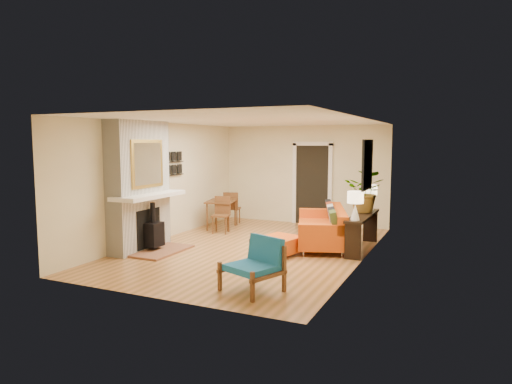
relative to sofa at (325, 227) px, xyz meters
The scene contains 10 objects.
room_shell 2.01m from the sofa, 111.45° to the left, with size 6.50×6.50×6.50m.
fireplace 3.90m from the sofa, 149.19° to the right, with size 1.09×1.68×2.60m.
sofa is the anchor object (origin of this frame).
ottoman 1.25m from the sofa, 117.29° to the right, with size 0.84×0.84×0.34m.
blue_chair 3.26m from the sofa, 91.78° to the right, with size 0.96×0.95×0.78m.
dining_table 2.96m from the sofa, 164.86° to the left, with size 0.96×1.65×0.87m.
console_table 0.83m from the sofa, ahead, with size 0.34×1.85×0.72m.
lamp_near 1.34m from the sofa, 45.73° to the right, with size 0.30×0.30×0.54m.
lamp_far 1.22m from the sofa, 37.01° to the left, with size 0.30×0.30×0.54m.
houseplant 1.13m from the sofa, 12.11° to the left, with size 0.79×0.69×0.88m, color #1E5919.
Camera 1 is at (3.89, -8.29, 2.19)m, focal length 32.00 mm.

